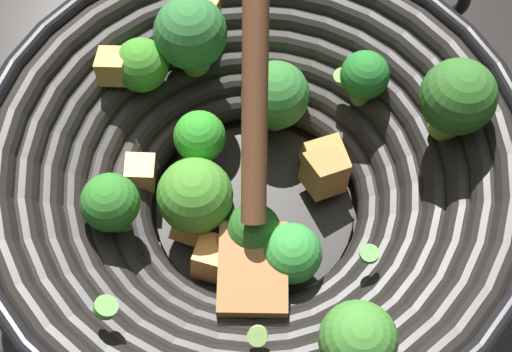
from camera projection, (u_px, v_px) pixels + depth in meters
ground_plane at (255, 214)px, 0.62m from camera, size 4.00×4.00×0.00m
wok at (255, 172)px, 0.56m from camera, size 0.41×0.41×0.24m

